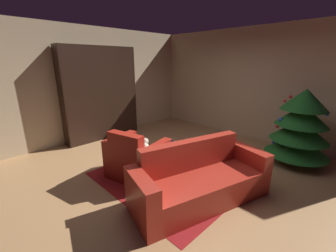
% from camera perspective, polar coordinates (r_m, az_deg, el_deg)
% --- Properties ---
extents(ground_plane, '(6.81, 6.81, 0.00)m').
position_cam_1_polar(ground_plane, '(4.00, 2.43, -12.11)').
color(ground_plane, '#A6794C').
extents(wall_back, '(5.79, 0.06, 2.73)m').
position_cam_1_polar(wall_back, '(5.87, 21.56, 10.13)').
color(wall_back, tan).
rests_on(wall_back, ground).
extents(wall_left, '(0.06, 5.58, 2.73)m').
position_cam_1_polar(wall_left, '(5.86, -18.79, 10.39)').
color(wall_left, tan).
rests_on(wall_left, ground).
extents(area_rug, '(2.32, 1.89, 0.01)m').
position_cam_1_polar(area_rug, '(3.82, -0.02, -13.51)').
color(area_rug, maroon).
rests_on(area_rug, ground).
extents(bookshelf_unit, '(0.33, 1.90, 2.28)m').
position_cam_1_polar(bookshelf_unit, '(5.75, -16.12, 7.92)').
color(bookshelf_unit, black).
rests_on(bookshelf_unit, ground).
extents(armchair_red, '(1.08, 0.92, 0.86)m').
position_cam_1_polar(armchair_red, '(3.77, -8.19, -8.80)').
color(armchair_red, maroon).
rests_on(armchair_red, ground).
extents(couch_red, '(1.25, 2.13, 0.83)m').
position_cam_1_polar(couch_red, '(3.20, 8.44, -14.26)').
color(couch_red, '#A1281B').
rests_on(couch_red, ground).
extents(coffee_table, '(0.66, 0.66, 0.46)m').
position_cam_1_polar(coffee_table, '(3.82, 0.02, -6.68)').
color(coffee_table, black).
rests_on(coffee_table, ground).
extents(book_stack_on_table, '(0.21, 0.20, 0.10)m').
position_cam_1_polar(book_stack_on_table, '(3.81, -0.04, -5.06)').
color(book_stack_on_table, '#384F95').
rests_on(book_stack_on_table, coffee_table).
extents(bottle_on_table, '(0.07, 0.07, 0.23)m').
position_cam_1_polar(bottle_on_table, '(3.61, 1.00, -5.75)').
color(bottle_on_table, navy).
rests_on(bottle_on_table, coffee_table).
extents(decorated_tree, '(1.14, 1.14, 1.45)m').
position_cam_1_polar(decorated_tree, '(4.81, 31.51, -0.17)').
color(decorated_tree, brown).
rests_on(decorated_tree, ground).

